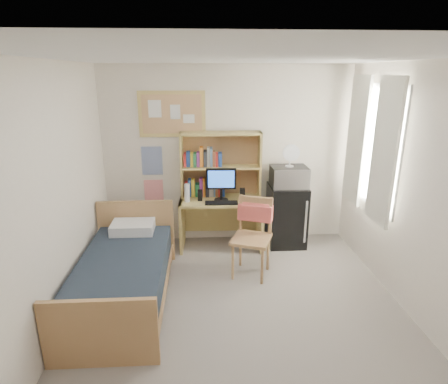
{
  "coord_description": "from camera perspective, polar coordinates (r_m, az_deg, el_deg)",
  "views": [
    {
      "loc": [
        -0.4,
        -3.3,
        2.48
      ],
      "look_at": [
        -0.1,
        1.2,
        1.03
      ],
      "focal_mm": 30.0,
      "sensor_mm": 36.0,
      "label": 1
    }
  ],
  "objects": [
    {
      "name": "floor",
      "position": [
        4.15,
        2.66,
        -19.07
      ],
      "size": [
        3.6,
        4.2,
        0.02
      ],
      "primitive_type": "cube",
      "color": "gray",
      "rests_on": "ground"
    },
    {
      "name": "ceiling",
      "position": [
        3.33,
        3.33,
        19.83
      ],
      "size": [
        3.6,
        4.2,
        0.02
      ],
      "primitive_type": "cube",
      "color": "white",
      "rests_on": "wall_back"
    },
    {
      "name": "wall_back",
      "position": [
        5.54,
        0.46,
        5.47
      ],
      "size": [
        3.6,
        0.04,
        2.6
      ],
      "primitive_type": "cube",
      "color": "white",
      "rests_on": "floor"
    },
    {
      "name": "wall_front",
      "position": [
        1.73,
        11.82,
        -25.59
      ],
      "size": [
        3.6,
        0.04,
        2.6
      ],
      "primitive_type": "cube",
      "color": "white",
      "rests_on": "floor"
    },
    {
      "name": "wall_left",
      "position": [
        3.78,
        -25.33,
        -2.2
      ],
      "size": [
        0.04,
        4.2,
        2.6
      ],
      "primitive_type": "cube",
      "color": "white",
      "rests_on": "floor"
    },
    {
      "name": "wall_right",
      "position": [
        4.14,
        28.56,
        -1.01
      ],
      "size": [
        0.04,
        4.2,
        2.6
      ],
      "primitive_type": "cube",
      "color": "white",
      "rests_on": "floor"
    },
    {
      "name": "window_unit",
      "position": [
        5.07,
        21.56,
        6.53
      ],
      "size": [
        0.1,
        1.4,
        1.7
      ],
      "primitive_type": "cube",
      "color": "white",
      "rests_on": "wall_right"
    },
    {
      "name": "curtain_left",
      "position": [
        4.7,
        23.24,
        5.54
      ],
      "size": [
        0.04,
        0.55,
        1.7
      ],
      "primitive_type": "cube",
      "color": "white",
      "rests_on": "wall_right"
    },
    {
      "name": "curtain_right",
      "position": [
        5.41,
        19.52,
        7.4
      ],
      "size": [
        0.04,
        0.55,
        1.7
      ],
      "primitive_type": "cube",
      "color": "white",
      "rests_on": "wall_right"
    },
    {
      "name": "bulletin_board",
      "position": [
        5.43,
        -7.92,
        11.68
      ],
      "size": [
        0.94,
        0.03,
        0.64
      ],
      "primitive_type": "cube",
      "color": "tan",
      "rests_on": "wall_back"
    },
    {
      "name": "poster_wave",
      "position": [
        5.58,
        -10.92,
        4.7
      ],
      "size": [
        0.3,
        0.01,
        0.42
      ],
      "primitive_type": "cube",
      "color": "#27459D",
      "rests_on": "wall_back"
    },
    {
      "name": "poster_japan",
      "position": [
        5.7,
        -10.65,
        0.09
      ],
      "size": [
        0.28,
        0.01,
        0.36
      ],
      "primitive_type": "cube",
      "color": "red",
      "rests_on": "wall_back"
    },
    {
      "name": "desk",
      "position": [
        5.51,
        -0.43,
        -4.73
      ],
      "size": [
        1.21,
        0.64,
        0.74
      ],
      "primitive_type": "cube",
      "rotation": [
        0.0,
        0.0,
        -0.04
      ],
      "color": "#D2B866",
      "rests_on": "floor"
    },
    {
      "name": "desk_chair",
      "position": [
        4.72,
        4.17,
        -7.08
      ],
      "size": [
        0.65,
        0.65,
        1.0
      ],
      "primitive_type": "cube",
      "rotation": [
        0.0,
        0.0,
        -0.37
      ],
      "color": "tan",
      "rests_on": "floor"
    },
    {
      "name": "mini_fridge",
      "position": [
        5.64,
        9.49,
        -3.52
      ],
      "size": [
        0.54,
        0.54,
        0.91
      ],
      "primitive_type": "cube",
      "rotation": [
        0.0,
        0.0,
        0.0
      ],
      "color": "black",
      "rests_on": "floor"
    },
    {
      "name": "bed",
      "position": [
        4.43,
        -15.09,
        -12.93
      ],
      "size": [
        0.97,
        1.93,
        0.53
      ],
      "primitive_type": "cube",
      "rotation": [
        0.0,
        0.0,
        -0.01
      ],
      "color": "#1A232F",
      "rests_on": "floor"
    },
    {
      "name": "hutch",
      "position": [
        5.4,
        -0.49,
        4.17
      ],
      "size": [
        1.16,
        0.34,
        0.94
      ],
      "primitive_type": "cube",
      "rotation": [
        0.0,
        0.0,
        -0.04
      ],
      "color": "#D2B866",
      "rests_on": "desk"
    },
    {
      "name": "monitor",
      "position": [
        5.26,
        -0.44,
        1.02
      ],
      "size": [
        0.42,
        0.05,
        0.45
      ],
      "primitive_type": "cube",
      "rotation": [
        0.0,
        0.0,
        -0.04
      ],
      "color": "black",
      "rests_on": "desk"
    },
    {
      "name": "keyboard",
      "position": [
        5.19,
        -0.4,
        -1.67
      ],
      "size": [
        0.46,
        0.16,
        0.02
      ],
      "primitive_type": "cube",
      "rotation": [
        0.0,
        0.0,
        -0.04
      ],
      "color": "black",
      "rests_on": "desk"
    },
    {
      "name": "speaker_left",
      "position": [
        5.3,
        -3.67,
        -0.51
      ],
      "size": [
        0.07,
        0.07,
        0.16
      ],
      "primitive_type": "cube",
      "rotation": [
        0.0,
        0.0,
        -0.04
      ],
      "color": "black",
      "rests_on": "desk"
    },
    {
      "name": "speaker_right",
      "position": [
        5.31,
        2.8,
        -0.36
      ],
      "size": [
        0.08,
        0.08,
        0.18
      ],
      "primitive_type": "cube",
      "rotation": [
        0.0,
        0.0,
        -0.04
      ],
      "color": "black",
      "rests_on": "desk"
    },
    {
      "name": "water_bottle",
      "position": [
        5.26,
        -5.66,
        -0.14
      ],
      "size": [
        0.08,
        0.08,
        0.26
      ],
      "primitive_type": "cylinder",
      "rotation": [
        0.0,
        0.0,
        -0.04
      ],
      "color": "white",
      "rests_on": "desk"
    },
    {
      "name": "hoodie",
      "position": [
        4.79,
        4.8,
        -3.13
      ],
      "size": [
        0.45,
        0.28,
        0.21
      ],
      "primitive_type": "cube",
      "rotation": [
        0.0,
        0.0,
        -0.37
      ],
      "color": "#DA5C53",
      "rests_on": "desk_chair"
    },
    {
      "name": "microwave",
      "position": [
        5.44,
        9.85,
        2.32
      ],
      "size": [
        0.51,
        0.39,
        0.29
      ],
      "primitive_type": "cube",
      "rotation": [
        0.0,
        0.0,
        0.0
      ],
      "color": "silver",
      "rests_on": "mini_fridge"
    },
    {
      "name": "desk_fan",
      "position": [
        5.37,
        10.02,
        5.34
      ],
      "size": [
        0.23,
        0.23,
        0.29
      ],
      "primitive_type": "cylinder",
      "rotation": [
        0.0,
        0.0,
        0.0
      ],
      "color": "white",
      "rests_on": "microwave"
    },
    {
      "name": "pillow",
      "position": [
        4.94,
        -13.72,
        -5.23
      ],
      "size": [
        0.53,
        0.38,
        0.13
      ],
      "primitive_type": "cube",
      "rotation": [
        0.0,
        0.0,
        -0.01
      ],
      "color": "white",
      "rests_on": "bed"
    }
  ]
}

